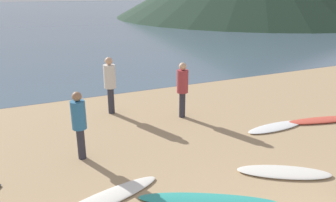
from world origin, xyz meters
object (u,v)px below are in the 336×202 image
surfboard_5 (276,127)px  person_2 (110,81)px  surfboard_4 (284,172)px  person_1 (182,86)px  person_0 (79,120)px  surfboard_2 (106,199)px  surfboard_3 (209,201)px  surfboard_6 (324,120)px

surfboard_5 → person_2: 5.12m
surfboard_4 → person_1: (-0.51, 3.86, 0.97)m
surfboard_5 → person_2: bearing=140.2°
person_1 → person_2: size_ratio=0.95×
surfboard_4 → person_0: bearing=177.5°
surfboard_2 → surfboard_3: bearing=-42.5°
surfboard_2 → surfboard_5: bearing=-1.4°
person_0 → person_1: (3.30, 1.38, 0.05)m
person_0 → person_1: person_1 is taller
surfboard_2 → person_0: size_ratio=1.42×
person_2 → surfboard_3: bearing=149.6°
surfboard_5 → person_1: (-2.05, 1.87, 0.98)m
surfboard_5 → person_2: (-3.95, 3.10, 1.03)m
surfboard_6 → person_2: bearing=161.9°
surfboard_2 → surfboard_3: (1.72, -0.88, 0.02)m
surfboard_3 → surfboard_5: bearing=61.1°
surfboard_3 → surfboard_5: size_ratio=1.38×
surfboard_2 → surfboard_4: size_ratio=1.17×
surfboard_6 → person_2: person_2 is taller
surfboard_3 → surfboard_4: 2.00m
surfboard_2 → person_1: person_1 is taller
person_2 → surfboard_5: bearing=-163.1°
surfboard_2 → person_0: 2.04m
surfboard_5 → surfboard_2: bearing=-167.5°
surfboard_5 → surfboard_6: bearing=-8.4°
surfboard_5 → person_0: size_ratio=1.18×
surfboard_2 → surfboard_4: 3.77m
surfboard_2 → surfboard_4: surfboard_4 is taller
surfboard_3 → person_1: size_ratio=1.55×
surfboard_4 → person_2: (-2.40, 5.08, 1.02)m
person_0 → person_2: 2.96m
surfboard_3 → surfboard_5: surfboard_3 is taller
surfboard_3 → surfboard_6: (5.21, 2.01, -0.01)m
surfboard_2 → person_2: bearing=58.0°
person_0 → person_1: 3.58m
surfboard_5 → surfboard_4: bearing=-129.5°
surfboard_6 → person_2: (-5.62, 3.29, 1.02)m
person_0 → person_2: (1.41, 2.61, 0.10)m
person_2 → person_1: bearing=-157.8°
surfboard_4 → person_2: bearing=145.8°
surfboard_2 → person_2: size_ratio=1.29×
surfboard_2 → surfboard_4: bearing=-25.7°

